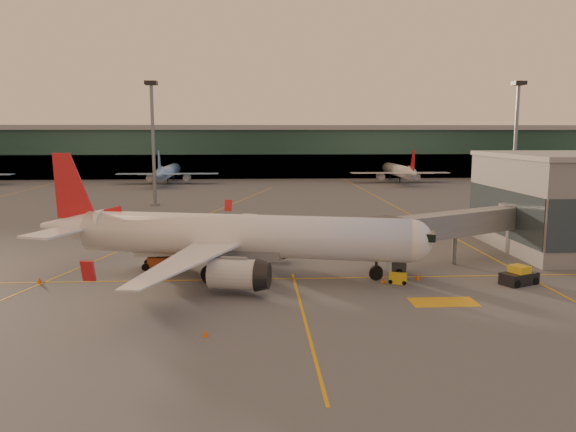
{
  "coord_description": "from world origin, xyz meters",
  "views": [
    {
      "loc": [
        1.04,
        -52.27,
        15.28
      ],
      "look_at": [
        5.04,
        16.27,
        5.0
      ],
      "focal_mm": 35.0,
      "sensor_mm": 36.0,
      "label": 1
    }
  ],
  "objects": [
    {
      "name": "cone_fwd",
      "position": [
        14.06,
        2.9,
        0.26
      ],
      "size": [
        0.43,
        0.43,
        0.54
      ],
      "color": "#E4520C",
      "rests_on": "ground"
    },
    {
      "name": "mast_west_near",
      "position": [
        -20.0,
        66.0,
        14.86
      ],
      "size": [
        2.4,
        2.4,
        25.6
      ],
      "color": "slate",
      "rests_on": "ground"
    },
    {
      "name": "pushback_tug",
      "position": [
        27.67,
        1.52,
        0.78
      ],
      "size": [
        4.21,
        3.34,
        1.92
      ],
      "rotation": [
        0.0,
        0.0,
        0.43
      ],
      "color": "black",
      "rests_on": "ground"
    },
    {
      "name": "main_airplane",
      "position": [
        -1.77,
        6.59,
        4.23
      ],
      "size": [
        42.71,
        38.87,
        13.02
      ],
      "rotation": [
        0.0,
        0.0,
        -0.23
      ],
      "color": "white",
      "rests_on": "ground"
    },
    {
      "name": "ground",
      "position": [
        0.0,
        0.0,
        0.0
      ],
      "size": [
        600.0,
        600.0,
        0.0
      ],
      "primitive_type": "plane",
      "color": "#4C4F54",
      "rests_on": "ground"
    },
    {
      "name": "cone_tail",
      "position": [
        -21.1,
        4.83,
        0.3
      ],
      "size": [
        0.48,
        0.48,
        0.62
      ],
      "color": "#E4520C",
      "rests_on": "ground"
    },
    {
      "name": "taxi_markings",
      "position": [
        -7.32,
        44.49,
        0.01
      ],
      "size": [
        100.12,
        173.0,
        0.01
      ],
      "color": "gold",
      "rests_on": "ground"
    },
    {
      "name": "cone_nose",
      "position": [
        17.91,
        3.84,
        0.31
      ],
      "size": [
        0.5,
        0.5,
        0.64
      ],
      "color": "#E4520C",
      "rests_on": "ground"
    },
    {
      "name": "cone_wing_right",
      "position": [
        -2.81,
        -11.47,
        0.27
      ],
      "size": [
        0.44,
        0.44,
        0.56
      ],
      "color": "#E4520C",
      "rests_on": "ground"
    },
    {
      "name": "cone_wing_left",
      "position": [
        -2.82,
        23.86,
        0.29
      ],
      "size": [
        0.48,
        0.48,
        0.61
      ],
      "color": "#E4520C",
      "rests_on": "ground"
    },
    {
      "name": "terminal",
      "position": [
        0.0,
        141.79,
        8.76
      ],
      "size": [
        400.0,
        20.0,
        17.6
      ],
      "color": "#19382D",
      "rests_on": "ground"
    },
    {
      "name": "gpu_cart",
      "position": [
        15.5,
        2.57,
        0.51
      ],
      "size": [
        2.05,
        1.66,
        1.04
      ],
      "rotation": [
        0.0,
        0.0,
        -0.39
      ],
      "color": "gold",
      "rests_on": "ground"
    },
    {
      "name": "jet_bridge",
      "position": [
        25.47,
        11.34,
        4.42
      ],
      "size": [
        23.69,
        14.78,
        6.27
      ],
      "color": "slate",
      "rests_on": "ground"
    },
    {
      "name": "distant_aircraft_row",
      "position": [
        -53.75,
        118.0,
        0.0
      ],
      "size": [
        225.0,
        34.0,
        13.0
      ],
      "color": "#7FAAD5",
      "rests_on": "ground"
    },
    {
      "name": "gate_building",
      "position": [
        41.93,
        17.93,
        6.29
      ],
      "size": [
        18.4,
        22.4,
        12.6
      ],
      "color": "slate",
      "rests_on": "ground"
    },
    {
      "name": "mast_east_near",
      "position": [
        55.0,
        62.0,
        14.86
      ],
      "size": [
        2.4,
        2.4,
        25.6
      ],
      "color": "slate",
      "rests_on": "ground"
    },
    {
      "name": "catering_truck",
      "position": [
        -9.89,
        10.58,
        2.37
      ],
      "size": [
        5.51,
        2.73,
        4.17
      ],
      "rotation": [
        0.0,
        0.0,
        0.07
      ],
      "color": "#AD4218",
      "rests_on": "ground"
    }
  ]
}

